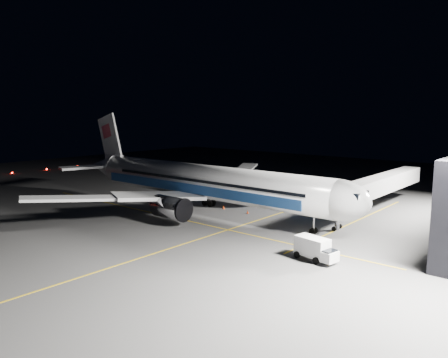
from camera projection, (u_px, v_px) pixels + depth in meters
ground at (205, 212)px, 73.76m from camera, size 200.00×200.00×0.00m
guide_line_main at (253, 222)px, 67.38m from camera, size 0.25×80.00×0.01m
guide_line_cross at (179, 219)px, 69.23m from camera, size 70.00×0.25×0.01m
guide_line_side at (354, 222)px, 67.28m from camera, size 0.25×40.00×0.01m
airliner at (200, 182)px, 73.66m from camera, size 61.48×54.22×16.64m
jet_bridge at (375, 186)px, 72.66m from camera, size 3.60×34.40×6.30m
taxiway_lights at (12, 173)px, 119.65m from camera, size 0.44×60.44×0.44m
service_truck at (315, 248)px, 49.85m from camera, size 5.34×2.88×2.60m
baggage_tug at (189, 193)px, 87.08m from camera, size 2.44×2.14×1.52m
safety_cone_a at (223, 207)px, 76.27m from camera, size 0.44×0.44×0.66m
safety_cone_b at (248, 212)px, 72.91m from camera, size 0.38×0.38×0.57m
safety_cone_c at (216, 195)px, 87.91m from camera, size 0.37×0.37×0.55m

